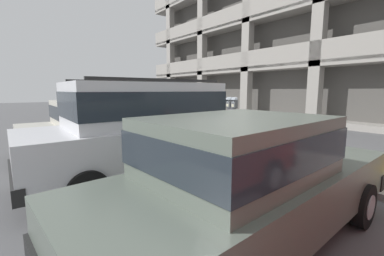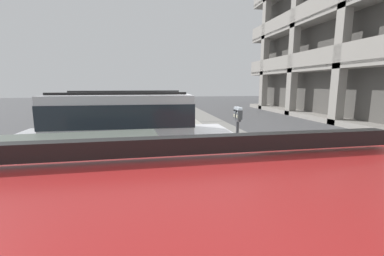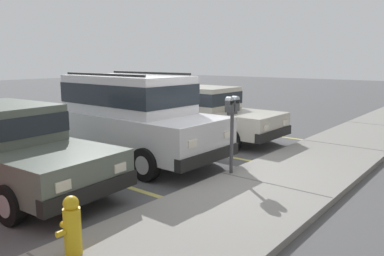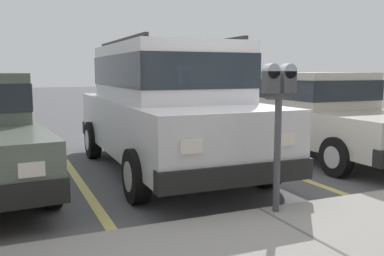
{
  "view_description": "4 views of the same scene",
  "coord_description": "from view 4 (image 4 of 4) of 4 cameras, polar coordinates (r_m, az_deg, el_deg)",
  "views": [
    {
      "loc": [
        4.85,
        -4.74,
        1.83
      ],
      "look_at": [
        0.03,
        -1.11,
        0.94
      ],
      "focal_mm": 24.0,
      "sensor_mm": 36.0,
      "label": 1
    },
    {
      "loc": [
        5.87,
        -1.81,
        2.19
      ],
      "look_at": [
        0.1,
        -0.83,
        1.18
      ],
      "focal_mm": 24.0,
      "sensor_mm": 36.0,
      "label": 2
    },
    {
      "loc": [
        5.91,
        4.22,
        2.33
      ],
      "look_at": [
        -0.07,
        -0.61,
        0.92
      ],
      "focal_mm": 35.0,
      "sensor_mm": 36.0,
      "label": 3
    },
    {
      "loc": [
        2.4,
        3.94,
        1.57
      ],
      "look_at": [
        0.29,
        -0.92,
        0.86
      ],
      "focal_mm": 40.0,
      "sensor_mm": 36.0,
      "label": 4
    }
  ],
  "objects": [
    {
      "name": "sidewalk",
      "position": [
        3.88,
        17.94,
        -15.66
      ],
      "size": [
        40.0,
        2.2,
        0.12
      ],
      "color": "gray",
      "rests_on": "ground_plane"
    },
    {
      "name": "silver_suv",
      "position": [
        6.71,
        -3.51,
        3.49
      ],
      "size": [
        2.05,
        4.8,
        2.03
      ],
      "rotation": [
        0.0,
        0.0,
        -0.01
      ],
      "color": "silver",
      "rests_on": "ground_plane"
    },
    {
      "name": "parking_stall_lines",
      "position": [
        5.64,
        -13.61,
        -8.73
      ],
      "size": [
        12.19,
        4.8,
        0.01
      ],
      "color": "#DBD16B",
      "rests_on": "ground_plane"
    },
    {
      "name": "parking_meter_near",
      "position": [
        4.4,
        11.47,
        3.33
      ],
      "size": [
        0.35,
        0.12,
        1.52
      ],
      "color": "#47474C",
      "rests_on": "sidewalk"
    },
    {
      "name": "red_sedan",
      "position": [
        8.3,
        16.33,
        2.13
      ],
      "size": [
        1.86,
        4.49,
        1.54
      ],
      "rotation": [
        0.0,
        0.0,
        -0.01
      ],
      "color": "beige",
      "rests_on": "ground_plane"
    },
    {
      "name": "ground_plane",
      "position": [
        4.89,
        7.57,
        -11.77
      ],
      "size": [
        80.0,
        80.0,
        0.1
      ],
      "color": "#565659"
    }
  ]
}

